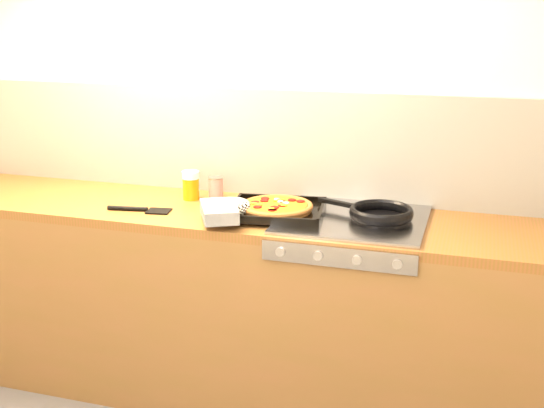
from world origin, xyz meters
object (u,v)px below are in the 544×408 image
(tomato_can, at_px, (216,188))
(juice_glass, at_px, (191,185))
(pizza_on_tray, at_px, (261,208))
(frying_pan, at_px, (380,214))

(tomato_can, height_order, juice_glass, juice_glass)
(pizza_on_tray, relative_size, frying_pan, 1.15)
(tomato_can, xyz_separation_m, juice_glass, (-0.10, -0.06, 0.02))
(pizza_on_tray, relative_size, juice_glass, 3.98)
(tomato_can, bearing_deg, pizza_on_tray, -38.71)
(frying_pan, bearing_deg, pizza_on_tray, -170.40)
(tomato_can, relative_size, juice_glass, 0.74)
(juice_glass, bearing_deg, frying_pan, -6.39)
(pizza_on_tray, xyz_separation_m, juice_glass, (-0.40, 0.18, 0.03))
(pizza_on_tray, height_order, juice_glass, juice_glass)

